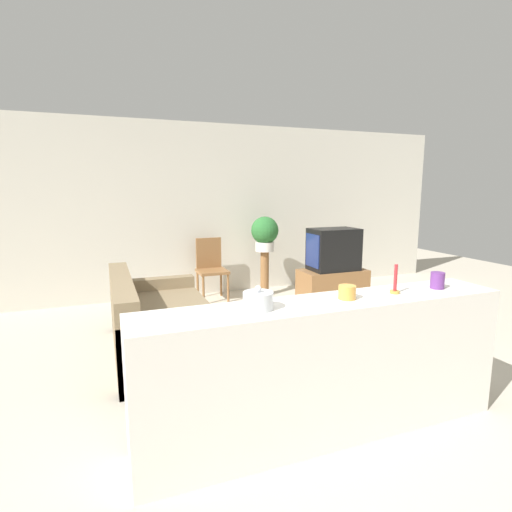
% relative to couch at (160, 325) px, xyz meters
% --- Properties ---
extents(ground_plane, '(14.00, 14.00, 0.00)m').
position_rel_couch_xyz_m(ground_plane, '(0.89, -1.27, -0.29)').
color(ground_plane, beige).
extents(wall_back, '(9.00, 0.06, 2.70)m').
position_rel_couch_xyz_m(wall_back, '(0.89, 2.16, 1.06)').
color(wall_back, beige).
rests_on(wall_back, ground_plane).
extents(couch, '(1.00, 1.83, 0.82)m').
position_rel_couch_xyz_m(couch, '(0.00, 0.00, 0.00)').
color(couch, '#847051').
rests_on(couch, ground_plane).
extents(tv_stand, '(0.96, 0.50, 0.54)m').
position_rel_couch_xyz_m(tv_stand, '(2.57, 0.77, -0.02)').
color(tv_stand, olive).
rests_on(tv_stand, ground_plane).
extents(television, '(0.69, 0.44, 0.60)m').
position_rel_couch_xyz_m(television, '(2.56, 0.77, 0.55)').
color(television, black).
rests_on(television, tv_stand).
extents(wooden_chair, '(0.44, 0.44, 0.94)m').
position_rel_couch_xyz_m(wooden_chair, '(1.02, 1.78, 0.23)').
color(wooden_chair, olive).
rests_on(wooden_chair, ground_plane).
extents(plant_stand, '(0.13, 0.13, 0.72)m').
position_rel_couch_xyz_m(plant_stand, '(1.87, 1.67, 0.07)').
color(plant_stand, olive).
rests_on(plant_stand, ground_plane).
extents(potted_plant, '(0.43, 0.43, 0.54)m').
position_rel_couch_xyz_m(potted_plant, '(1.87, 1.67, 0.73)').
color(potted_plant, white).
rests_on(potted_plant, plant_stand).
extents(foreground_counter, '(2.64, 0.44, 0.96)m').
position_rel_couch_xyz_m(foreground_counter, '(0.89, -1.85, 0.19)').
color(foreground_counter, white).
rests_on(foreground_counter, ground_plane).
extents(decorative_bowl, '(0.19, 0.19, 0.15)m').
position_rel_couch_xyz_m(decorative_bowl, '(0.38, -1.85, 0.73)').
color(decorative_bowl, silver).
rests_on(decorative_bowl, foreground_counter).
extents(candle_jar, '(0.12, 0.12, 0.09)m').
position_rel_couch_xyz_m(candle_jar, '(1.03, -1.85, 0.72)').
color(candle_jar, gold).
rests_on(candle_jar, foreground_counter).
extents(candlestick, '(0.07, 0.07, 0.21)m').
position_rel_couch_xyz_m(candlestick, '(1.43, -1.85, 0.74)').
color(candlestick, '#B7933D').
rests_on(candlestick, foreground_counter).
extents(coffee_tin, '(0.10, 0.10, 0.12)m').
position_rel_couch_xyz_m(coffee_tin, '(1.82, -1.85, 0.73)').
color(coffee_tin, '#66337F').
rests_on(coffee_tin, foreground_counter).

